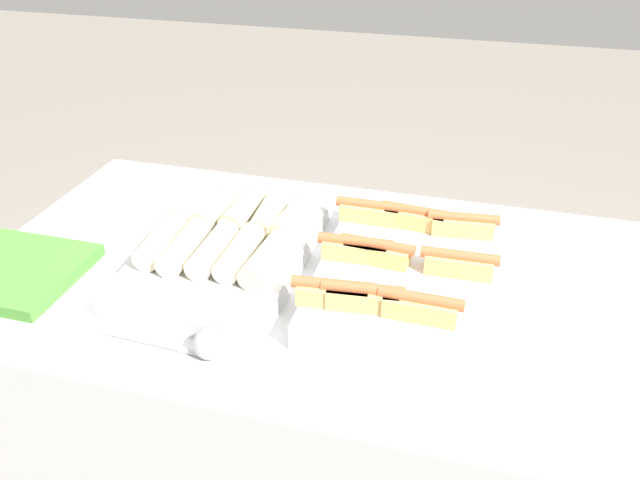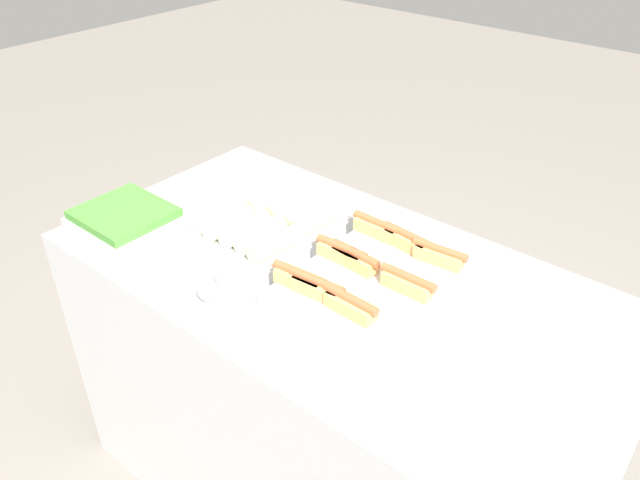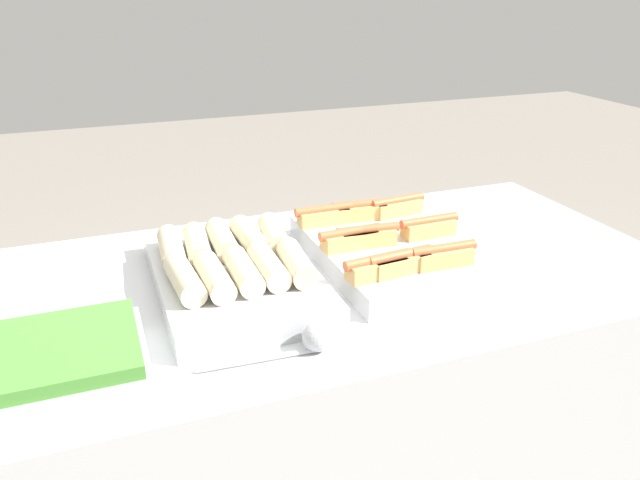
{
  "view_description": "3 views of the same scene",
  "coord_description": "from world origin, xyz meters",
  "px_view_note": "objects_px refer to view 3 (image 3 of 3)",
  "views": [
    {
      "loc": [
        0.22,
        -1.01,
        1.64
      ],
      "look_at": [
        -0.05,
        0.0,
        1.0
      ],
      "focal_mm": 35.0,
      "sensor_mm": 36.0,
      "label": 1
    },
    {
      "loc": [
        0.82,
        -1.04,
        1.88
      ],
      "look_at": [
        -0.05,
        0.0,
        1.0
      ],
      "focal_mm": 35.0,
      "sensor_mm": 36.0,
      "label": 2
    },
    {
      "loc": [
        -0.49,
        -1.17,
        1.54
      ],
      "look_at": [
        -0.05,
        0.0,
        1.0
      ],
      "focal_mm": 35.0,
      "sensor_mm": 36.0,
      "label": 3
    }
  ],
  "objects_px": {
    "tray_side_front": "(62,363)",
    "serving_spoon_near": "(310,340)",
    "tray_wraps": "(233,270)",
    "tray_hotdogs": "(387,247)"
  },
  "relations": [
    {
      "from": "tray_hotdogs",
      "to": "tray_wraps",
      "type": "height_order",
      "value": "same"
    },
    {
      "from": "tray_side_front",
      "to": "serving_spoon_near",
      "type": "xyz_separation_m",
      "value": [
        0.4,
        -0.06,
        -0.01
      ]
    },
    {
      "from": "tray_side_front",
      "to": "serving_spoon_near",
      "type": "bearing_deg",
      "value": -8.16
    },
    {
      "from": "tray_side_front",
      "to": "tray_hotdogs",
      "type": "bearing_deg",
      "value": 18.31
    },
    {
      "from": "serving_spoon_near",
      "to": "tray_hotdogs",
      "type": "bearing_deg",
      "value": 44.66
    },
    {
      "from": "tray_wraps",
      "to": "serving_spoon_near",
      "type": "height_order",
      "value": "tray_wraps"
    },
    {
      "from": "tray_hotdogs",
      "to": "tray_wraps",
      "type": "distance_m",
      "value": 0.36
    },
    {
      "from": "tray_hotdogs",
      "to": "tray_side_front",
      "type": "xyz_separation_m",
      "value": [
        -0.7,
        -0.23,
        -0.0
      ]
    },
    {
      "from": "tray_wraps",
      "to": "serving_spoon_near",
      "type": "bearing_deg",
      "value": -76.81
    },
    {
      "from": "tray_wraps",
      "to": "tray_side_front",
      "type": "relative_size",
      "value": 1.91
    }
  ]
}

